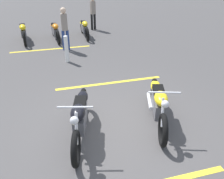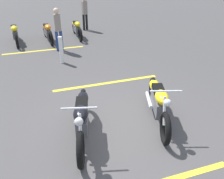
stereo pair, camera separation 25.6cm
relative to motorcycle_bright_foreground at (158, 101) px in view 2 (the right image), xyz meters
name	(u,v)px [view 2 (the right image)]	position (x,y,z in m)	size (l,w,h in m)	color
ground_plane	(120,125)	(0.07, 0.89, -0.46)	(60.00, 60.00, 0.00)	#474444
motorcycle_bright_foreground	(158,101)	(0.00, 0.00, 0.00)	(2.12, 0.93, 1.04)	black
motorcycle_dark_foreground	(82,117)	(0.04, 1.76, 0.00)	(2.16, 0.84, 1.04)	black
motorcycle_row_far_left	(77,28)	(7.21, 0.05, -0.04)	(2.06, 0.31, 0.78)	black
motorcycle_row_left	(47,31)	(7.10, 1.41, -0.03)	(2.09, 0.28, 0.79)	black
motorcycle_row_center	(15,33)	(7.32, 2.77, -0.02)	(2.15, 0.28, 0.81)	black
bystander_near_row	(85,12)	(8.30, -0.68, 0.46)	(0.22, 0.28, 1.66)	black
bystander_secondary	(58,28)	(5.54, 1.18, 0.47)	(0.22, 0.28, 1.67)	navy
bollard_post	(61,50)	(4.22, 1.36, 0.01)	(0.14, 0.14, 0.95)	white
parking_stripe_mid	(107,83)	(2.11, 0.44, -0.46)	(3.20, 0.12, 0.01)	yellow
parking_stripe_far	(44,50)	(5.82, 1.78, -0.46)	(3.20, 0.12, 0.01)	yellow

